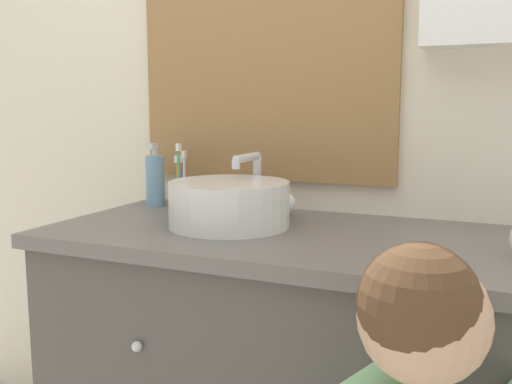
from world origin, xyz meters
The scene contains 4 objects.
wall_back centered at (0.01, 0.62, 1.28)m, with size 3.20×0.18×2.50m.
sink_basin centered at (-0.19, 0.31, 0.86)m, with size 0.31×0.36×0.18m.
toothbrush_holder centered at (-0.45, 0.50, 0.85)m, with size 0.06×0.06×0.19m.
soap_dispenser centered at (-0.53, 0.49, 0.88)m, with size 0.06×0.06×0.19m.
Camera 1 is at (0.44, -0.97, 1.10)m, focal length 40.00 mm.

